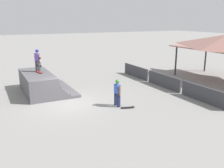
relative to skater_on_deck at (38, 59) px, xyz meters
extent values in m
plane|color=gray|center=(3.93, 1.08, -2.47)|extent=(160.00, 160.00, 0.00)
cube|color=#565459|center=(0.53, 0.52, -2.38)|extent=(5.03, 3.46, 0.19)
cube|color=#565459|center=(0.53, 0.15, -2.19)|extent=(5.03, 2.73, 0.19)
cube|color=#565459|center=(0.53, 0.02, -2.00)|extent=(5.03, 2.47, 0.19)
cube|color=#565459|center=(0.53, -0.07, -1.81)|extent=(5.03, 2.29, 0.19)
cube|color=#565459|center=(0.53, -0.13, -1.63)|extent=(5.03, 2.16, 0.19)
cube|color=#565459|center=(0.53, -0.18, -1.44)|extent=(5.03, 2.07, 0.19)
cube|color=#565459|center=(0.53, -0.21, -1.25)|extent=(5.03, 2.01, 0.19)
cube|color=#565459|center=(0.53, -0.23, -1.06)|extent=(5.03, 1.97, 0.19)
cylinder|color=silver|center=(0.53, 0.75, -1.00)|extent=(4.93, 0.07, 0.07)
cube|color=#4C4C51|center=(0.16, 0.08, -0.56)|extent=(0.20, 0.20, 0.81)
cube|color=black|center=(0.15, 0.10, -0.51)|extent=(0.23, 0.21, 0.12)
cube|color=#4C4C51|center=(-0.16, -0.08, -0.56)|extent=(0.20, 0.20, 0.81)
cube|color=black|center=(-0.17, -0.05, -0.51)|extent=(0.23, 0.21, 0.12)
cube|color=#6B4CB7|center=(0.00, 0.00, 0.13)|extent=(0.49, 0.39, 0.57)
cylinder|color=tan|center=(0.25, 0.12, 0.08)|extent=(0.14, 0.14, 0.57)
cylinder|color=black|center=(0.25, 0.12, 0.10)|extent=(0.22, 0.22, 0.08)
cylinder|color=tan|center=(-0.25, -0.12, 0.08)|extent=(0.14, 0.14, 0.57)
cylinder|color=black|center=(-0.25, -0.12, 0.10)|extent=(0.22, 0.22, 0.08)
sphere|color=tan|center=(0.00, 0.00, 0.56)|extent=(0.22, 0.22, 0.22)
sphere|color=#232399|center=(0.00, 0.00, 0.59)|extent=(0.25, 0.25, 0.25)
cylinder|color=green|center=(0.71, 0.09, -0.94)|extent=(0.06, 0.04, 0.05)
cylinder|color=green|center=(0.74, -0.04, -0.94)|extent=(0.06, 0.04, 0.05)
cylinder|color=green|center=(0.26, -0.03, -0.94)|extent=(0.06, 0.04, 0.05)
cylinder|color=green|center=(0.29, -0.16, -0.94)|extent=(0.06, 0.04, 0.05)
cube|color=#B22323|center=(0.50, -0.03, -0.91)|extent=(0.78, 0.39, 0.02)
cube|color=#B22323|center=(0.84, 0.05, -0.89)|extent=(0.14, 0.22, 0.02)
cube|color=#1E2347|center=(5.60, 3.65, -2.05)|extent=(0.16, 0.16, 0.84)
cube|color=#1E2347|center=(5.97, 3.67, -2.05)|extent=(0.16, 0.16, 0.84)
cube|color=blue|center=(5.79, 3.66, -1.34)|extent=(0.46, 0.24, 0.59)
cylinder|color=brown|center=(5.50, 3.65, -1.39)|extent=(0.12, 0.12, 0.59)
cylinder|color=brown|center=(6.07, 3.67, -1.39)|extent=(0.12, 0.12, 0.59)
sphere|color=brown|center=(5.79, 3.66, -0.89)|extent=(0.23, 0.23, 0.23)
sphere|color=#337F33|center=(5.79, 3.66, -0.87)|extent=(0.26, 0.26, 0.26)
cylinder|color=red|center=(6.44, 4.30, -2.45)|extent=(0.04, 0.06, 0.05)
cylinder|color=red|center=(6.57, 4.26, -2.45)|extent=(0.04, 0.06, 0.05)
cylinder|color=red|center=(6.28, 3.82, -2.45)|extent=(0.04, 0.06, 0.05)
cylinder|color=red|center=(6.42, 3.78, -2.45)|extent=(0.04, 0.06, 0.05)
cube|color=black|center=(6.43, 4.04, -2.41)|extent=(0.44, 0.84, 0.02)
cube|color=black|center=(6.54, 4.40, -2.39)|extent=(0.22, 0.15, 0.02)
cube|color=#3D3D42|center=(-0.75, 9.16, -1.95)|extent=(3.94, 0.12, 1.05)
cube|color=#3D3D42|center=(3.44, 9.16, -1.95)|extent=(3.94, 0.12, 1.05)
cube|color=#3D3D42|center=(7.64, 9.16, -1.95)|extent=(3.94, 0.12, 1.05)
cylinder|color=#2D2D33|center=(0.26, 13.12, -1.08)|extent=(0.16, 0.16, 2.78)
cylinder|color=#2D2D33|center=(0.26, 17.12, -1.08)|extent=(0.16, 0.16, 2.78)
camera|label=1|loc=(18.97, -3.42, 2.88)|focal=40.00mm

